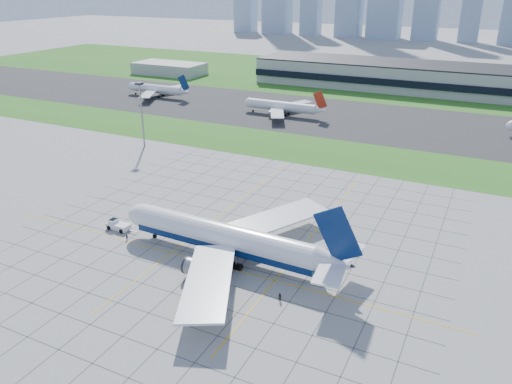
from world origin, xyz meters
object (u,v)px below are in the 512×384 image
distant_jet_0 (157,89)px  distant_jet_1 (283,106)px  light_mast (141,107)px  pushback_tug (118,225)px  crew_far (280,297)px  crew_near (127,237)px  airliner (226,238)px

distant_jet_0 → distant_jet_1: bearing=-5.4°
distant_jet_0 → distant_jet_1: 82.40m
distant_jet_1 → light_mast: bearing=-113.0°
pushback_tug → distant_jet_1: bearing=95.6°
crew_far → distant_jet_0: 209.51m
pushback_tug → crew_far: pushback_tug is taller
light_mast → crew_far: bearing=-38.6°
light_mast → crew_near: 82.18m
distant_jet_0 → airliner: bearing=-48.6°
crew_near → distant_jet_0: distant_jet_0 is taller
crew_far → distant_jet_1: (-61.77, 144.60, 3.57)m
pushback_tug → distant_jet_0: 168.50m
light_mast → distant_jet_0: 95.03m
crew_far → distant_jet_1: size_ratio=0.04×
airliner → crew_far: airliner is taller
pushback_tug → distant_jet_0: (-91.43, 141.49, 3.32)m
light_mast → distant_jet_1: (30.25, 71.09, -11.69)m
crew_far → distant_jet_1: 157.28m
light_mast → crew_near: (45.87, -66.44, -15.37)m
airliner → light_mast: bearing=140.9°
distant_jet_1 → airliner: bearing=-72.2°
light_mast → distant_jet_1: size_ratio=0.60×
light_mast → pushback_tug: (39.64, -62.67, -15.01)m
light_mast → airliner: light_mast is taller
airliner → distant_jet_0: airliner is taller
airliner → crew_far: bearing=-27.6°
pushback_tug → crew_far: 53.48m
crew_far → distant_jet_0: (-143.80, 152.33, 3.57)m
pushback_tug → crew_near: (6.22, -3.77, -0.36)m
pushback_tug → distant_jet_0: distant_jet_0 is taller
airliner → pushback_tug: bearing=-179.0°
light_mast → airliner: bearing=-40.7°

